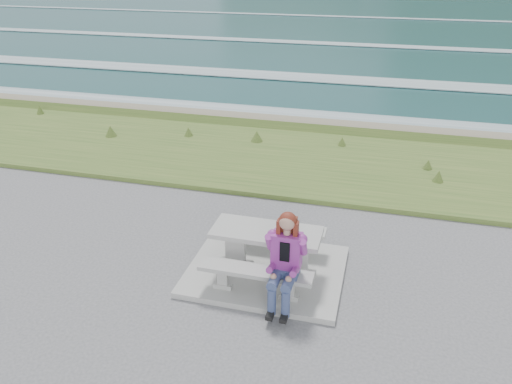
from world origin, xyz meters
TOP-DOWN VIEW (x-y plane):
  - concrete_slab at (0.00, 0.00)m, footprint 2.60×2.10m
  - picnic_table at (0.00, 0.00)m, footprint 1.80×0.75m
  - bench_landward at (0.00, -0.70)m, footprint 1.80×0.35m
  - bench_seaward at (0.00, 0.70)m, footprint 1.80×0.35m
  - grass_verge at (0.00, 5.00)m, footprint 160.00×4.50m
  - shore_drop at (0.00, 7.90)m, footprint 160.00×0.80m
  - ocean at (0.00, 25.09)m, footprint 1600.00×1600.00m
  - seated_woman at (0.47, -0.84)m, footprint 0.45×0.77m

SIDE VIEW (x-z plane):
  - ocean at x=0.00m, z-range -1.79..-1.70m
  - grass_verge at x=0.00m, z-range -0.11..0.11m
  - shore_drop at x=0.00m, z-range -1.10..1.10m
  - concrete_slab at x=0.00m, z-range 0.00..0.10m
  - bench_landward at x=0.00m, z-range 0.22..0.67m
  - bench_seaward at x=0.00m, z-range 0.22..0.67m
  - seated_woman at x=0.47m, z-range -0.10..1.40m
  - picnic_table at x=0.00m, z-range 0.31..1.06m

